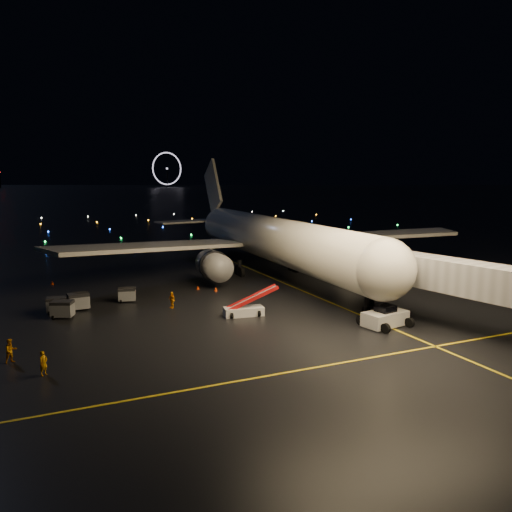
% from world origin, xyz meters
% --- Properties ---
extents(ground, '(2000.00, 2000.00, 0.00)m').
position_xyz_m(ground, '(0.00, 300.00, 0.00)').
color(ground, black).
rests_on(ground, ground).
extents(lane_centre, '(0.25, 80.00, 0.02)m').
position_xyz_m(lane_centre, '(12.00, 15.00, 0.01)').
color(lane_centre, gold).
rests_on(lane_centre, ground).
extents(lane_cross, '(60.00, 0.25, 0.02)m').
position_xyz_m(lane_cross, '(-5.00, -10.00, 0.01)').
color(lane_cross, gold).
rests_on(lane_cross, ground).
extents(airliner, '(64.02, 61.00, 17.65)m').
position_xyz_m(airliner, '(12.92, 26.78, 8.82)').
color(airliner, silver).
rests_on(airliner, ground).
extents(pushback_tug, '(4.68, 2.99, 2.07)m').
position_xyz_m(pushback_tug, '(11.82, -3.56, 1.04)').
color(pushback_tug, silver).
rests_on(pushback_tug, ground).
extents(belt_loader, '(6.11, 2.41, 2.88)m').
position_xyz_m(belt_loader, '(0.87, 5.36, 1.44)').
color(belt_loader, silver).
rests_on(belt_loader, ground).
extents(crew_a, '(0.78, 0.78, 1.83)m').
position_xyz_m(crew_a, '(-18.28, -3.36, 0.91)').
color(crew_a, orange).
rests_on(crew_a, ground).
extents(crew_b, '(1.14, 1.04, 1.89)m').
position_xyz_m(crew_b, '(-20.52, 0.37, 0.94)').
color(crew_b, orange).
rests_on(crew_b, ground).
extents(crew_c, '(0.79, 1.15, 1.81)m').
position_xyz_m(crew_c, '(-5.12, 11.35, 0.90)').
color(crew_c, orange).
rests_on(crew_c, ground).
extents(safety_cone_0, '(0.54, 0.54, 0.47)m').
position_xyz_m(safety_cone_0, '(0.22, 19.06, 0.24)').
color(safety_cone_0, '#F93A04').
rests_on(safety_cone_0, ground).
extents(safety_cone_1, '(0.59, 0.59, 0.53)m').
position_xyz_m(safety_cone_1, '(6.13, 25.19, 0.27)').
color(safety_cone_1, '#F93A04').
rests_on(safety_cone_1, ground).
extents(safety_cone_2, '(0.51, 0.51, 0.49)m').
position_xyz_m(safety_cone_2, '(1.98, 17.20, 0.25)').
color(safety_cone_2, '#F93A04').
rests_on(safety_cone_2, ground).
extents(safety_cone_3, '(0.52, 0.52, 0.49)m').
position_xyz_m(safety_cone_3, '(-16.66, 29.56, 0.25)').
color(safety_cone_3, '#F93A04').
rests_on(safety_cone_3, ground).
extents(ferris_wheel, '(49.33, 16.80, 52.00)m').
position_xyz_m(ferris_wheel, '(170.00, 720.00, 26.00)').
color(ferris_wheel, black).
rests_on(ferris_wheel, ground).
extents(taxiway_lights, '(164.00, 92.00, 0.36)m').
position_xyz_m(taxiway_lights, '(0.00, 106.00, 0.18)').
color(taxiway_lights, black).
rests_on(taxiway_lights, ground).
extents(baggage_cart_0, '(2.14, 1.71, 1.60)m').
position_xyz_m(baggage_cart_0, '(-9.10, 16.20, 0.80)').
color(baggage_cart_0, gray).
rests_on(baggage_cart_0, ground).
extents(baggage_cart_1, '(2.32, 1.77, 1.83)m').
position_xyz_m(baggage_cart_1, '(-14.51, 14.61, 0.91)').
color(baggage_cart_1, gray).
rests_on(baggage_cart_1, ground).
extents(baggage_cart_2, '(2.13, 1.61, 1.69)m').
position_xyz_m(baggage_cart_2, '(-16.69, 14.20, 0.85)').
color(baggage_cart_2, gray).
rests_on(baggage_cart_2, ground).
extents(baggage_cart_3, '(2.48, 2.14, 1.76)m').
position_xyz_m(baggage_cart_3, '(-16.23, 12.01, 0.88)').
color(baggage_cart_3, gray).
rests_on(baggage_cart_3, ground).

